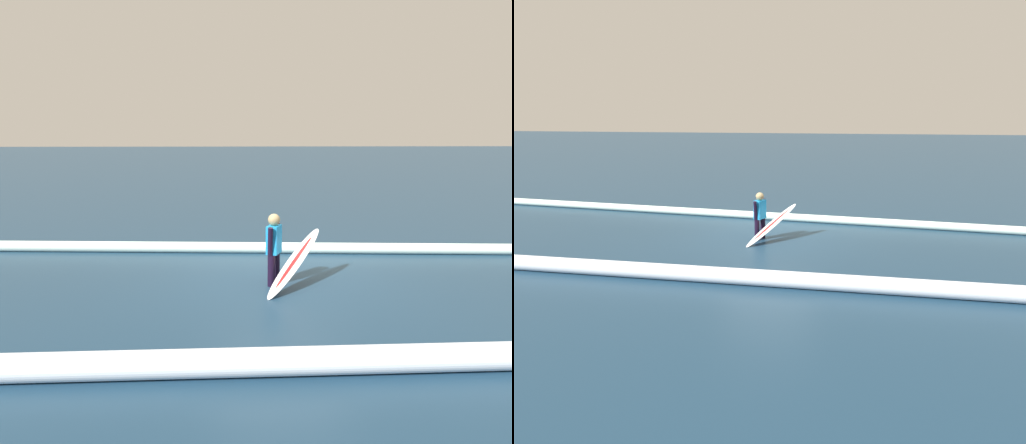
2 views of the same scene
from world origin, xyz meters
TOP-DOWN VIEW (x-y plane):
  - ground_plane at (0.00, 0.00)m, footprint 146.89×146.89m
  - surfer at (0.15, 0.42)m, footprint 0.31×0.54m
  - surfboard at (-0.22, 0.56)m, footprint 1.29×1.70m
  - wave_crest_foreground at (2.02, -2.13)m, footprint 20.40×1.56m
  - wave_crest_midground at (1.25, 4.04)m, footprint 20.23×0.75m

SIDE VIEW (x-z plane):
  - ground_plane at x=0.00m, z-range 0.00..0.00m
  - wave_crest_foreground at x=2.02m, z-range 0.00..0.25m
  - wave_crest_midground at x=1.25m, z-range 0.00..0.33m
  - surfboard at x=-0.22m, z-range -0.01..0.92m
  - surfer at x=0.15m, z-range 0.07..1.37m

